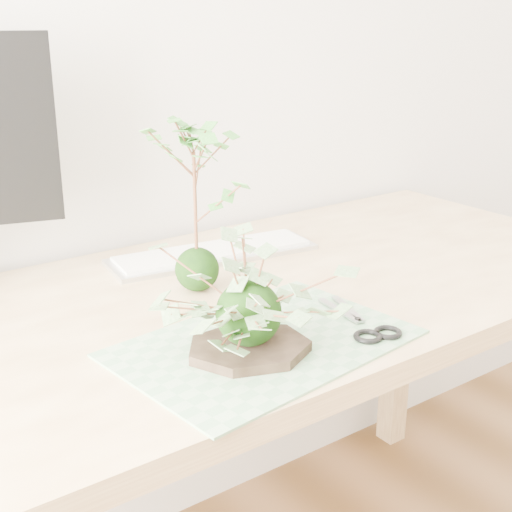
% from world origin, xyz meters
% --- Properties ---
extents(desk, '(1.60, 0.70, 0.74)m').
position_xyz_m(desk, '(0.03, 1.23, 0.65)').
color(desk, '#DBBE89').
rests_on(desk, ground_plane).
extents(cutting_mat, '(0.46, 0.34, 0.00)m').
position_xyz_m(cutting_mat, '(-0.06, 1.04, 0.74)').
color(cutting_mat, '#619366').
rests_on(cutting_mat, desk).
extents(stone_dish, '(0.24, 0.24, 0.01)m').
position_xyz_m(stone_dish, '(-0.10, 1.02, 0.75)').
color(stone_dish, black).
rests_on(stone_dish, cutting_mat).
extents(ivy_kokedama, '(0.31, 0.31, 0.19)m').
position_xyz_m(ivy_kokedama, '(-0.10, 1.02, 0.85)').
color(ivy_kokedama, black).
rests_on(ivy_kokedama, stone_dish).
extents(maple_kokedama, '(0.20, 0.20, 0.33)m').
position_xyz_m(maple_kokedama, '(-0.02, 1.28, 0.97)').
color(maple_kokedama, black).
rests_on(maple_kokedama, desk).
extents(keyboard, '(0.44, 0.18, 0.02)m').
position_xyz_m(keyboard, '(0.10, 1.42, 0.75)').
color(keyboard, '#B9B9B9').
rests_on(keyboard, desk).
extents(scissors, '(0.09, 0.18, 0.01)m').
position_xyz_m(scissors, '(0.10, 0.98, 0.75)').
color(scissors, gray).
rests_on(scissors, cutting_mat).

